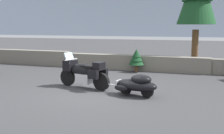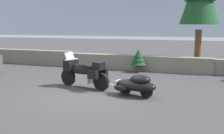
{
  "view_description": "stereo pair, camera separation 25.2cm",
  "coord_description": "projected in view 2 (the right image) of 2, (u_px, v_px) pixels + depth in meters",
  "views": [
    {
      "loc": [
        3.68,
        -8.53,
        2.34
      ],
      "look_at": [
        0.42,
        0.85,
        0.85
      ],
      "focal_mm": 43.21,
      "sensor_mm": 36.0,
      "label": 1
    },
    {
      "loc": [
        3.92,
        -8.45,
        2.34
      ],
      "look_at": [
        0.42,
        0.85,
        0.85
      ],
      "focal_mm": 43.21,
      "sensor_mm": 36.0,
      "label": 2
    }
  ],
  "objects": [
    {
      "name": "distant_ridgeline",
      "position": [
        204.0,
        11.0,
        96.83
      ],
      "size": [
        240.0,
        80.0,
        16.0
      ],
      "primitive_type": "cube",
      "color": "#99A8BF",
      "rests_on": "ground"
    },
    {
      "name": "ground_plane",
      "position": [
        92.0,
        93.0,
        9.53
      ],
      "size": [
        80.0,
        80.0,
        0.0
      ],
      "primitive_type": "plane",
      "color": "#38383A"
    },
    {
      "name": "touring_motorcycle",
      "position": [
        84.0,
        72.0,
        10.35
      ],
      "size": [
        2.28,
        1.07,
        1.33
      ],
      "color": "black",
      "rests_on": "ground"
    },
    {
      "name": "stone_guard_wall",
      "position": [
        124.0,
        62.0,
        14.87
      ],
      "size": [
        24.0,
        0.6,
        0.9
      ],
      "color": "slate",
      "rests_on": "ground"
    },
    {
      "name": "car_shaped_trailer",
      "position": [
        136.0,
        84.0,
        9.1
      ],
      "size": [
        2.22,
        1.05,
        0.76
      ],
      "color": "black",
      "rests_on": "ground"
    },
    {
      "name": "pine_sapling_near",
      "position": [
        138.0,
        58.0,
        13.89
      ],
      "size": [
        0.81,
        0.81,
        1.2
      ],
      "color": "brown",
      "rests_on": "ground"
    }
  ]
}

